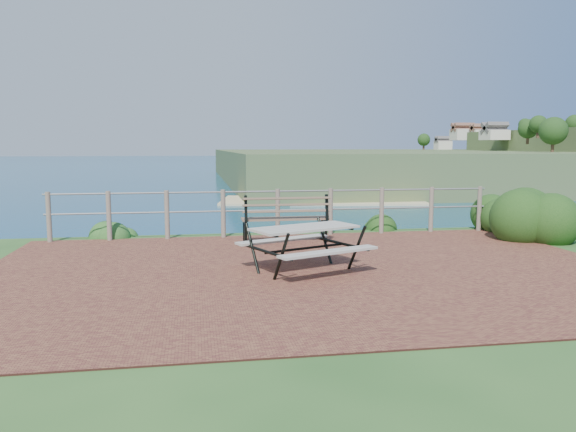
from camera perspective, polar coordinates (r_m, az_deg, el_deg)
name	(u,v)px	position (r m, az deg, el deg)	size (l,w,h in m)	color
ground	(310,271)	(8.72, 2.21, -5.60)	(10.00, 7.00, 0.12)	brown
ocean	(198,151)	(208.35, -9.09, 6.52)	(1200.00, 1200.00, 0.00)	#145F7A
safety_railing	(278,210)	(11.88, -1.05, 0.62)	(9.40, 0.10, 1.00)	#6B5B4C
picnic_table	(305,244)	(8.55, 1.70, -2.85)	(1.76, 1.32, 0.69)	gray
park_bench	(285,211)	(11.09, -0.32, 0.48)	(1.72, 0.44, 0.97)	brown
shrub_right_front	(525,240)	(12.55, 22.96, -2.24)	(1.29, 1.29, 1.83)	#183C12
shrub_right_edge	(505,230)	(13.78, 21.20, -1.37)	(0.97, 0.97, 1.39)	#183C12
shrub_lip_west	(117,237)	(12.49, -16.99, -2.03)	(0.83, 0.83, 0.60)	#284F1D
shrub_lip_east	(373,229)	(13.26, 8.68, -1.28)	(0.80, 0.80, 0.56)	#183C12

